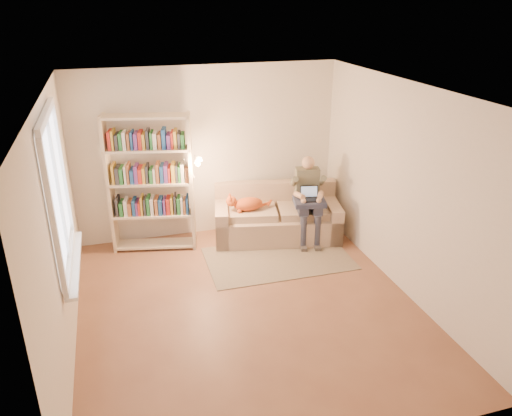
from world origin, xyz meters
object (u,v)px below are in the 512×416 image
object	(u,v)px
person	(308,195)
cat	(247,203)
bookshelf	(151,177)
sofa	(277,219)
laptop	(306,196)

from	to	relation	value
person	cat	distance (m)	0.92
person	bookshelf	world-z (taller)	bookshelf
sofa	laptop	bearing A→B (deg)	-32.38
sofa	laptop	world-z (taller)	laptop
sofa	person	bearing A→B (deg)	-18.08
laptop	person	bearing A→B (deg)	61.24
sofa	cat	size ratio (longest dim) A/B	2.96
sofa	cat	xyz separation A→B (m)	(-0.48, -0.02, 0.33)
sofa	cat	bearing A→B (deg)	-165.25
sofa	person	distance (m)	0.65
bookshelf	cat	bearing A→B (deg)	4.50
person	laptop	size ratio (longest dim) A/B	4.29
bookshelf	sofa	bearing A→B (deg)	7.12
person	cat	size ratio (longest dim) A/B	1.90
cat	laptop	world-z (taller)	laptop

